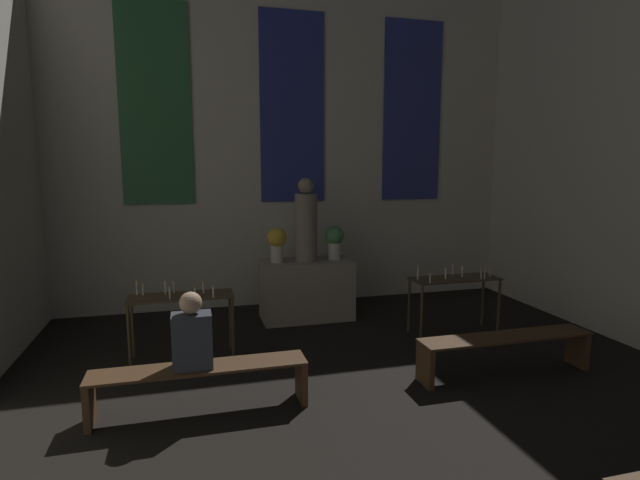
% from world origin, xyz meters
% --- Properties ---
extents(wall_back, '(7.75, 0.16, 5.37)m').
position_xyz_m(wall_back, '(0.00, 9.88, 2.71)').
color(wall_back, beige).
rests_on(wall_back, ground_plane).
extents(altar, '(1.35, 0.69, 0.89)m').
position_xyz_m(altar, '(0.00, 8.88, 0.44)').
color(altar, gray).
rests_on(altar, ground_plane).
extents(statue, '(0.33, 0.33, 1.24)m').
position_xyz_m(statue, '(0.00, 8.88, 1.45)').
color(statue, gray).
rests_on(statue, altar).
extents(flower_vase_left, '(0.29, 0.29, 0.52)m').
position_xyz_m(flower_vase_left, '(-0.44, 8.88, 1.20)').
color(flower_vase_left, beige).
rests_on(flower_vase_left, altar).
extents(flower_vase_right, '(0.29, 0.29, 0.52)m').
position_xyz_m(flower_vase_right, '(0.44, 8.88, 1.20)').
color(flower_vase_right, beige).
rests_on(flower_vase_right, altar).
extents(candle_rack_left, '(1.22, 0.44, 0.96)m').
position_xyz_m(candle_rack_left, '(-1.81, 7.69, 0.68)').
color(candle_rack_left, '#473823').
rests_on(candle_rack_left, ground_plane).
extents(candle_rack_right, '(1.22, 0.44, 0.97)m').
position_xyz_m(candle_rack_right, '(1.81, 7.69, 0.68)').
color(candle_rack_right, '#473823').
rests_on(candle_rack_right, ground_plane).
extents(pew_back_left, '(2.00, 0.36, 0.45)m').
position_xyz_m(pew_back_left, '(-1.64, 6.29, 0.33)').
color(pew_back_left, '#4C331E').
rests_on(pew_back_left, ground_plane).
extents(pew_back_right, '(2.00, 0.36, 0.45)m').
position_xyz_m(pew_back_right, '(1.64, 6.29, 0.33)').
color(pew_back_right, '#4C331E').
rests_on(pew_back_right, ground_plane).
extents(person_seated, '(0.36, 0.24, 0.72)m').
position_xyz_m(person_seated, '(-1.70, 6.29, 0.77)').
color(person_seated, '#383D47').
rests_on(person_seated, pew_back_left).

